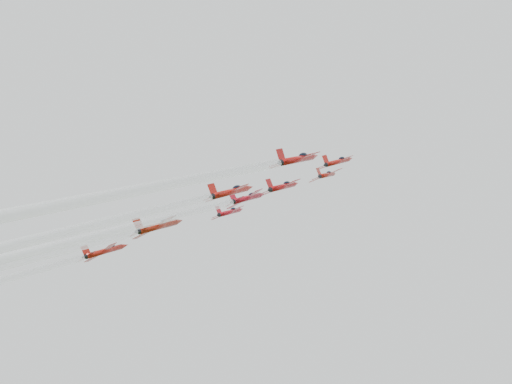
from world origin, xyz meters
The scene contains 7 objects.
jet_lead centered at (2.61, 25.28, 161.44)m, with size 9.03×11.26×8.11m.
jet_row2_left centered at (-16.38, 12.17, 152.37)m, with size 9.02×11.26×8.11m.
jet_row2_center centered at (1.50, 9.35, 150.42)m, with size 10.12×12.63×9.10m.
jet_row2_right centered at (15.82, 9.28, 150.36)m, with size 8.48×10.59×7.63m.
jet_center centered at (-2.00, -36.17, 118.83)m, with size 9.50×85.64×59.82m.
jet_rear_right centered at (9.63, -53.59, 106.78)m, with size 9.37×84.46×58.99m.
jet_rear_farright centered at (24.97, -54.64, 106.04)m, with size 9.32×84.05×58.71m.
Camera 1 is at (78.83, -92.38, 65.05)m, focal length 50.00 mm.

